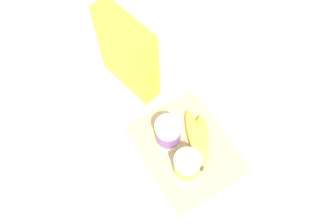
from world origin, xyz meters
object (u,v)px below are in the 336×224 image
Objects in this scene: cutting_board at (187,149)px; banana_bunch at (198,139)px; yogurt_cup_front at (187,166)px; yogurt_cup_back at (168,134)px; cereal_box at (127,54)px.

cutting_board is 1.68× the size of banana_bunch.
banana_bunch is at bearing -52.05° from yogurt_cup_front.
banana_bunch is (0.06, -0.08, -0.03)m from yogurt_cup_front.
yogurt_cup_front reaches higher than banana_bunch.
yogurt_cup_back reaches higher than banana_bunch.
banana_bunch is (0.00, -0.04, 0.02)m from cutting_board.
yogurt_cup_front is (-0.06, 0.04, 0.05)m from cutting_board.
yogurt_cup_front is at bearing 176.24° from yogurt_cup_back.
yogurt_cup_back is at bearing -3.76° from yogurt_cup_front.
cutting_board is 0.09m from yogurt_cup_front.
yogurt_cup_back reaches higher than cutting_board.
cereal_box is at bearing -3.18° from yogurt_cup_back.
banana_bunch is (-0.04, -0.07, -0.03)m from yogurt_cup_back.
banana_bunch reaches higher than cutting_board.
yogurt_cup_front is 0.10m from banana_bunch.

